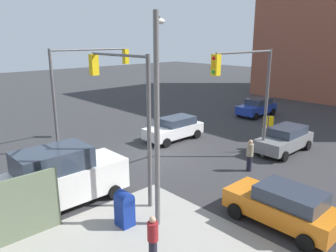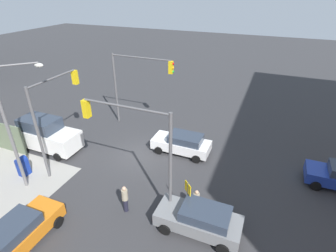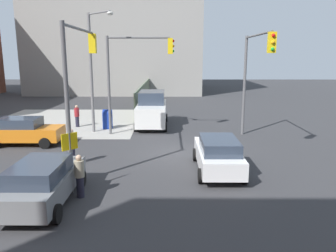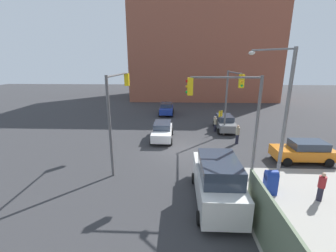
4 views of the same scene
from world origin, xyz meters
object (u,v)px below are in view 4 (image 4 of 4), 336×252
traffic_signal_se_corner (118,100)px  traffic_signal_ne_corner (231,109)px  pedestrian_walking_north (237,134)px  hatchback_blue (166,109)px  mailbox_blue (271,181)px  pedestrian_crossing (321,186)px  van_white_delivery (217,181)px  pedestrian_waiting (215,124)px  traffic_signal_nw_corner (231,93)px  sedan_gray (225,123)px  sedan_orange (304,151)px  sedan_white (162,131)px  street_lamp_corner (280,108)px

traffic_signal_se_corner → traffic_signal_ne_corner: size_ratio=1.00×
pedestrian_walking_north → hatchback_blue: bearing=144.6°
mailbox_blue → pedestrian_crossing: bearing=76.0°
traffic_signal_ne_corner → pedestrian_walking_north: (-6.50, 2.35, -3.63)m
van_white_delivery → pedestrian_crossing: bearing=94.0°
traffic_signal_ne_corner → van_white_delivery: 4.37m
mailbox_blue → pedestrian_waiting: pedestrian_waiting is taller
traffic_signal_nw_corner → sedan_gray: (-3.83, 0.43, -3.77)m
pedestrian_waiting → hatchback_blue: bearing=22.2°
sedan_gray → van_white_delivery: bearing=-13.0°
pedestrian_walking_north → mailbox_blue: bearing=-67.6°
sedan_gray → pedestrian_crossing: (13.16, 2.47, 0.01)m
traffic_signal_ne_corner → pedestrian_crossing: size_ratio=3.94×
traffic_signal_ne_corner → pedestrian_waiting: traffic_signal_ne_corner is taller
hatchback_blue → pedestrian_crossing: (20.69, 9.27, 0.01)m
pedestrian_crossing → sedan_orange: bearing=-146.7°
mailbox_blue → sedan_white: size_ratio=0.32×
traffic_signal_ne_corner → pedestrian_waiting: 10.99m
pedestrian_walking_north → sedan_gray: bearing=117.3°
traffic_signal_nw_corner → pedestrian_walking_north: (0.53, 0.70, -3.68)m
traffic_signal_ne_corner → sedan_gray: traffic_signal_ne_corner is taller
traffic_signal_se_corner → traffic_signal_ne_corner: (2.21, 7.35, -0.08)m
van_white_delivery → sedan_orange: bearing=126.6°
traffic_signal_ne_corner → van_white_delivery: (2.69, -1.05, -3.29)m
mailbox_blue → sedan_white: (-9.18, -6.75, 0.08)m
street_lamp_corner → mailbox_blue: size_ratio=5.59×
street_lamp_corner → pedestrian_waiting: street_lamp_corner is taller
traffic_signal_ne_corner → mailbox_blue: traffic_signal_ne_corner is taller
hatchback_blue → pedestrian_waiting: 9.88m
sedan_gray → pedestrian_waiting: size_ratio=2.72×
sedan_gray → pedestrian_walking_north: size_ratio=2.51×
van_white_delivery → pedestrian_walking_north: bearing=159.7°
hatchback_blue → van_white_delivery: van_white_delivery is taller
hatchback_blue → pedestrian_waiting: size_ratio=2.58×
sedan_white → pedestrian_waiting: bearing=116.9°
traffic_signal_nw_corner → sedan_white: size_ratio=1.46×
sedan_gray → pedestrian_crossing: size_ratio=2.72×
street_lamp_corner → pedestrian_walking_north: street_lamp_corner is taller
street_lamp_corner → sedan_gray: size_ratio=1.78×
traffic_signal_ne_corner → sedan_orange: traffic_signal_ne_corner is taller
traffic_signal_se_corner → hatchback_blue: 16.83m
street_lamp_corner → sedan_gray: (-11.30, -0.61, -3.86)m
sedan_white → van_white_delivery: size_ratio=0.83×
hatchback_blue → pedestrian_waiting: bearing=35.1°
traffic_signal_nw_corner → pedestrian_crossing: traffic_signal_nw_corner is taller
sedan_orange → pedestrian_waiting: bearing=-144.5°
traffic_signal_se_corner → traffic_signal_ne_corner: 7.67m
traffic_signal_nw_corner → van_white_delivery: bearing=-15.5°
pedestrian_waiting → pedestrian_walking_north: 4.05m
traffic_signal_nw_corner → traffic_signal_ne_corner: size_ratio=1.00×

